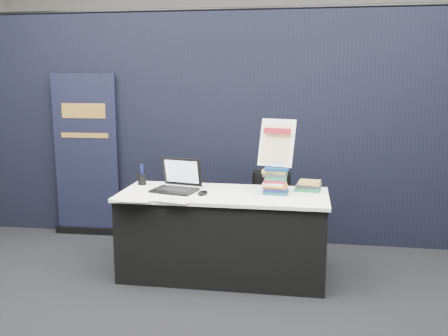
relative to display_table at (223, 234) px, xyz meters
The scene contains 15 objects.
floor 0.67m from the display_table, 90.00° to the right, with size 8.00×8.00×0.00m, color black.
wall_back 3.71m from the display_table, 90.00° to the left, with size 8.00×0.02×3.50m, color #ABAAA2.
drape_partition 1.33m from the display_table, 90.00° to the left, with size 6.00×0.08×2.40m, color black.
display_table is the anchor object (origin of this frame).
laptop 0.62m from the display_table, behind, with size 0.42×0.37×0.28m.
mouse 0.44m from the display_table, 148.63° to the right, with size 0.07×0.12×0.04m, color black.
brochure_left 0.82m from the display_table, 165.94° to the right, with size 0.31×0.22×0.00m, color white.
brochure_mid 0.85m from the display_table, 154.06° to the right, with size 0.30×0.21×0.00m, color silver.
brochure_right 0.60m from the display_table, 140.48° to the right, with size 0.30×0.21×0.00m, color white.
pen_cup 0.93m from the display_table, 165.45° to the left, with size 0.08×0.08×0.10m, color black.
book_stack_tall 0.67m from the display_table, ahead, with size 0.20×0.17×0.23m.
book_stack_short 0.87m from the display_table, 16.73° to the left, with size 0.23×0.19×0.09m.
info_sign 0.93m from the display_table, 10.06° to the left, with size 0.33×0.20×0.42m.
pullup_banner 1.98m from the display_table, 150.68° to the left, with size 0.76×0.12×1.78m.
stacking_chair 0.68m from the display_table, 56.73° to the left, with size 0.40×0.41×0.83m.
Camera 1 is at (0.68, -3.61, 1.75)m, focal length 40.00 mm.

